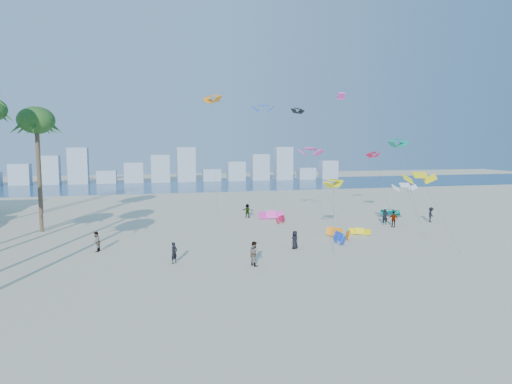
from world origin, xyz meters
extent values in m
plane|color=beige|center=(0.00, 0.00, 0.00)|extent=(220.00, 220.00, 0.00)
plane|color=navy|center=(0.00, 72.00, 0.01)|extent=(220.00, 220.00, 0.00)
imported|color=black|center=(-6.00, 6.59, 0.86)|extent=(0.73, 0.74, 1.72)
imported|color=gray|center=(0.06, 4.47, 0.97)|extent=(1.02, 1.14, 1.93)
imported|color=black|center=(4.95, 9.06, 0.83)|extent=(0.95, 0.93, 1.65)
imported|color=gray|center=(19.20, 16.39, 0.90)|extent=(1.06, 1.05, 1.80)
imported|color=black|center=(25.35, 18.26, 0.91)|extent=(1.33, 1.28, 1.82)
imported|color=gray|center=(4.46, 26.69, 0.89)|extent=(1.64, 1.38, 1.77)
imported|color=black|center=(19.13, 18.13, 0.91)|extent=(0.75, 0.59, 1.82)
imported|color=gray|center=(-12.48, 12.14, 0.90)|extent=(0.86, 1.01, 1.80)
cylinder|color=#595959|center=(8.54, 8.75, 3.01)|extent=(1.95, 4.65, 6.04)
cylinder|color=#595959|center=(11.88, 18.73, 4.43)|extent=(2.11, 4.47, 8.87)
cylinder|color=#595959|center=(18.80, 12.56, 4.94)|extent=(1.00, 3.68, 9.89)
cylinder|color=#595959|center=(0.65, 29.38, 7.88)|extent=(0.13, 4.50, 15.77)
cylinder|color=#595959|center=(12.72, 25.95, 7.01)|extent=(2.17, 4.40, 14.03)
cylinder|color=#595959|center=(19.29, 12.24, 2.50)|extent=(0.16, 4.69, 5.02)
cylinder|color=#595959|center=(8.79, 32.42, 7.45)|extent=(0.47, 4.61, 14.90)
cylinder|color=#595959|center=(22.87, 25.72, 4.09)|extent=(1.24, 3.47, 8.18)
cylinder|color=#595959|center=(17.91, 6.39, 3.27)|extent=(1.15, 4.85, 6.55)
cylinder|color=#595959|center=(19.95, 32.35, 8.46)|extent=(1.67, 5.10, 16.93)
cylinder|color=brown|center=(-19.19, 23.00, 5.98)|extent=(0.40, 0.40, 11.96)
ellipsoid|color=#224F1C|center=(-19.19, 23.00, 11.96)|extent=(3.80, 3.80, 2.85)
cylinder|color=brown|center=(-22.07, 37.00, 6.07)|extent=(0.40, 0.40, 12.15)
ellipsoid|color=#224F1C|center=(-22.07, 37.00, 12.15)|extent=(3.80, 3.80, 2.85)
cube|color=#9EADBF|center=(-35.80, 82.00, 2.40)|extent=(4.40, 3.00, 4.80)
cube|color=#9EADBF|center=(-29.60, 82.00, 3.30)|extent=(4.40, 3.00, 6.60)
cube|color=#9EADBF|center=(-23.40, 82.00, 4.20)|extent=(4.40, 3.00, 8.40)
cube|color=#9EADBF|center=(-17.20, 82.00, 1.50)|extent=(4.40, 3.00, 3.00)
cube|color=#9EADBF|center=(-11.00, 82.00, 2.40)|extent=(4.40, 3.00, 4.80)
cube|color=#9EADBF|center=(-4.80, 82.00, 3.30)|extent=(4.40, 3.00, 6.60)
cube|color=#9EADBF|center=(1.40, 82.00, 4.20)|extent=(4.40, 3.00, 8.40)
cube|color=#9EADBF|center=(7.60, 82.00, 1.50)|extent=(4.40, 3.00, 3.00)
cube|color=#9EADBF|center=(13.80, 82.00, 2.40)|extent=(4.40, 3.00, 4.80)
cube|color=#9EADBF|center=(20.00, 82.00, 3.30)|extent=(4.40, 3.00, 6.60)
cube|color=#9EADBF|center=(26.20, 82.00, 4.20)|extent=(4.40, 3.00, 8.40)
cube|color=#9EADBF|center=(32.40, 82.00, 1.50)|extent=(4.40, 3.00, 3.00)
cube|color=#9EADBF|center=(38.60, 82.00, 2.40)|extent=(4.40, 3.00, 4.80)
camera|label=1|loc=(-7.95, -29.25, 9.66)|focal=31.72mm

